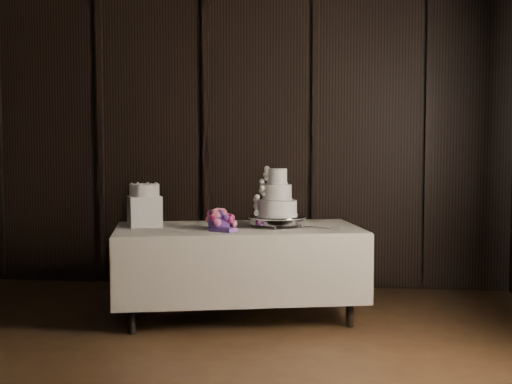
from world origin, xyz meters
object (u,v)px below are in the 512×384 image
at_px(wedding_cake, 273,197).
at_px(bouquet, 219,221).
at_px(display_table, 238,268).
at_px(cake_stand, 277,221).
at_px(box_pedestal, 145,211).
at_px(small_cake, 144,190).

bearing_deg(wedding_cake, bouquet, -161.29).
height_order(display_table, cake_stand, cake_stand).
bearing_deg(display_table, box_pedestal, 167.85).
distance_m(bouquet, small_cake, 0.71).
height_order(display_table, bouquet, bouquet).
bearing_deg(small_cake, bouquet, -13.93).
relative_size(box_pedestal, small_cake, 1.05).
xyz_separation_m(bouquet, small_cake, (-0.65, 0.16, 0.23)).
bearing_deg(small_cake, cake_stand, 3.81).
relative_size(cake_stand, bouquet, 1.16).
relative_size(wedding_cake, bouquet, 0.94).
bearing_deg(bouquet, wedding_cake, 27.79).
relative_size(bouquet, box_pedestal, 1.60).
bearing_deg(box_pedestal, small_cake, 0.00).
bearing_deg(box_pedestal, cake_stand, 3.81).
height_order(display_table, box_pedestal, box_pedestal).
bearing_deg(bouquet, box_pedestal, 166.07).
relative_size(cake_stand, small_cake, 1.96).
xyz_separation_m(box_pedestal, small_cake, (0.00, 0.00, 0.17)).
height_order(wedding_cake, bouquet, wedding_cake).
distance_m(display_table, wedding_cake, 0.66).
distance_m(cake_stand, bouquet, 0.50).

